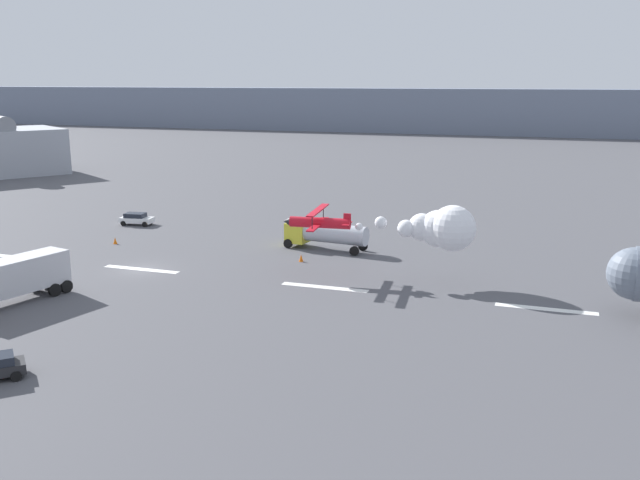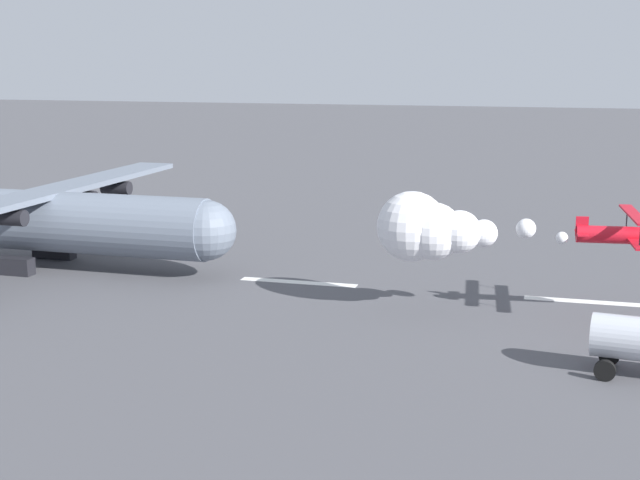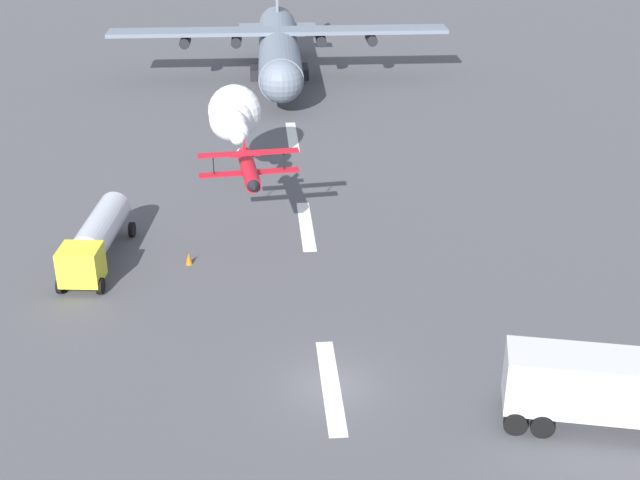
% 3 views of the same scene
% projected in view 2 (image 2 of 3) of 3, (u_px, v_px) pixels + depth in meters
% --- Properties ---
extents(runway_stripe_4, '(8.00, 0.90, 0.01)m').
position_uv_depth(runway_stripe_4, '(590.00, 302.00, 55.86)').
color(runway_stripe_4, white).
rests_on(runway_stripe_4, ground).
extents(runway_stripe_5, '(8.00, 0.90, 0.01)m').
position_uv_depth(runway_stripe_5, '(299.00, 282.00, 60.72)').
color(runway_stripe_5, white).
rests_on(runway_stripe_5, ground).
extents(cargo_transport_plane, '(27.18, 36.01, 11.51)m').
position_uv_depth(cargo_transport_plane, '(59.00, 219.00, 64.12)').
color(cargo_transport_plane, slate).
rests_on(cargo_transport_plane, ground).
extents(stunt_biplane_red, '(17.79, 6.52, 4.12)m').
position_uv_depth(stunt_biplane_red, '(436.00, 229.00, 52.61)').
color(stunt_biplane_red, red).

